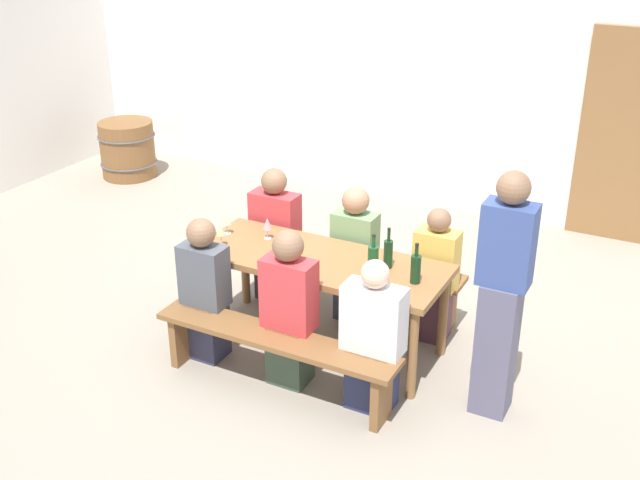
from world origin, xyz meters
name	(u,v)px	position (x,y,z in m)	size (l,w,h in m)	color
ground_plane	(320,344)	(0.00, 0.00, 0.00)	(24.00, 24.00, 0.00)	gray
back_wall	(468,62)	(0.00, 3.32, 1.60)	(14.00, 0.20, 3.20)	white
wooden_door	(627,138)	(1.68, 3.18, 1.05)	(0.90, 0.06, 2.10)	olive
tasting_table	(320,269)	(0.00, 0.00, 0.66)	(1.92, 0.75, 0.75)	olive
bench_near	(275,347)	(0.00, -0.67, 0.35)	(1.82, 0.30, 0.45)	brown
bench_far	(357,270)	(0.00, 0.67, 0.35)	(1.82, 0.30, 0.45)	brown
wine_bottle_0	(416,268)	(0.77, -0.03, 0.86)	(0.07, 0.07, 0.30)	#143319
wine_bottle_1	(388,253)	(0.50, 0.10, 0.86)	(0.07, 0.07, 0.31)	#143319
wine_bottle_2	(373,261)	(0.47, -0.09, 0.87)	(0.08, 0.08, 0.33)	#194723
wine_glass_0	(267,224)	(-0.53, 0.13, 0.87)	(0.07, 0.07, 0.17)	silver
wine_glass_1	(221,231)	(-0.78, -0.15, 0.88)	(0.07, 0.07, 0.18)	silver
wine_glass_2	(227,220)	(-0.86, 0.06, 0.86)	(0.07, 0.07, 0.16)	silver
wine_glass_3	(297,258)	(-0.03, -0.30, 0.88)	(0.08, 0.08, 0.18)	silver
seated_guest_near_0	(205,292)	(-0.68, -0.52, 0.55)	(0.34, 0.24, 1.13)	#2F304A
seated_guest_near_1	(289,311)	(0.03, -0.52, 0.57)	(0.37, 0.24, 1.19)	#364838
seated_guest_near_2	(373,340)	(0.67, -0.52, 0.52)	(0.42, 0.24, 1.11)	#272D51
seated_guest_far_0	(276,238)	(-0.70, 0.52, 0.56)	(0.41, 0.24, 1.18)	#3C3549
seated_guest_far_1	(355,256)	(0.04, 0.52, 0.56)	(0.35, 0.24, 1.15)	#3F4358
seated_guest_far_2	(435,278)	(0.73, 0.52, 0.52)	(0.33, 0.24, 1.10)	#54323F
standing_host	(501,299)	(1.41, -0.17, 0.85)	(0.33, 0.24, 1.72)	#57546E
wine_barrel	(128,149)	(-3.89, 2.35, 0.34)	(0.69, 0.69, 0.68)	brown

